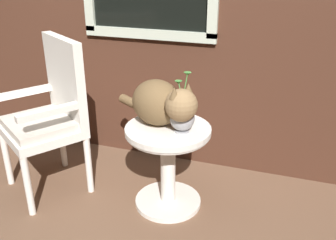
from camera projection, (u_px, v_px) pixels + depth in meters
The scene contains 5 objects.
ground_plane at pixel (128, 212), 2.42m from camera, with size 6.00×6.00×0.00m, color brown.
wicker_side_table at pixel (168, 154), 2.36m from camera, with size 0.53×0.53×0.56m.
wicker_chair at pixel (51, 111), 2.50m from camera, with size 0.66×0.65×1.04m.
cat at pixel (161, 103), 2.26m from camera, with size 0.63×0.43×0.31m.
pewter_vase_with_ivy at pixel (182, 116), 2.20m from camera, with size 0.15×0.15×0.36m.
Camera 1 is at (0.88, -1.79, 1.53)m, focal length 40.28 mm.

